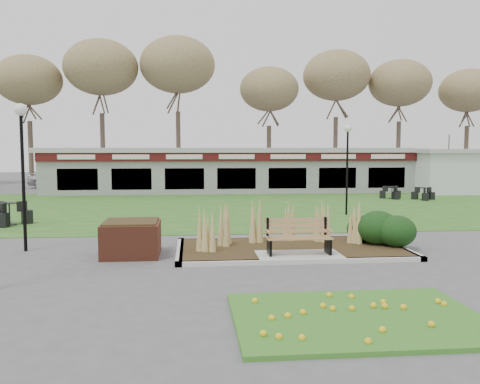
{
  "coord_description": "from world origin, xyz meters",
  "views": [
    {
      "loc": [
        -2.78,
        -12.71,
        2.9
      ],
      "look_at": [
        -1.37,
        2.0,
        1.61
      ],
      "focal_mm": 38.0,
      "sensor_mm": 36.0,
      "label": 1
    }
  ],
  "objects": [
    {
      "name": "planting_bed",
      "position": [
        1.27,
        1.35,
        0.37
      ],
      "size": [
        6.75,
        3.4,
        1.27
      ],
      "color": "#2F2112",
      "rests_on": "ground"
    },
    {
      "name": "lamp_post_mid_right",
      "position": [
        3.86,
        8.46,
        2.83
      ],
      "size": [
        0.32,
        0.32,
        3.88
      ],
      "color": "black",
      "rests_on": "ground"
    },
    {
      "name": "bistro_set_c",
      "position": [
        8.56,
        15.03,
        0.25
      ],
      "size": [
        1.3,
        1.17,
        0.69
      ],
      "color": "black",
      "rests_on": "ground"
    },
    {
      "name": "bistro_set_a",
      "position": [
        -9.58,
        6.89,
        0.3
      ],
      "size": [
        1.58,
        1.41,
        0.84
      ],
      "color": "black",
      "rests_on": "ground"
    },
    {
      "name": "tree_backdrop",
      "position": [
        0.0,
        28.0,
        8.36
      ],
      "size": [
        47.24,
        5.24,
        10.36
      ],
      "color": "#47382B",
      "rests_on": "ground"
    },
    {
      "name": "ground",
      "position": [
        0.0,
        0.0,
        0.0
      ],
      "size": [
        100.0,
        100.0,
        0.0
      ],
      "primitive_type": "plane",
      "color": "#515154",
      "rests_on": "ground"
    },
    {
      "name": "brick_planter",
      "position": [
        -4.4,
        1.0,
        0.48
      ],
      "size": [
        1.5,
        1.5,
        0.95
      ],
      "color": "brown",
      "rests_on": "ground"
    },
    {
      "name": "flower_bed",
      "position": [
        0.0,
        -4.6,
        0.07
      ],
      "size": [
        4.2,
        3.0,
        0.16
      ],
      "color": "#276C1F",
      "rests_on": "ground"
    },
    {
      "name": "service_hut",
      "position": [
        13.5,
        18.0,
        1.45
      ],
      "size": [
        4.4,
        3.4,
        2.83
      ],
      "color": "silver",
      "rests_on": "ground"
    },
    {
      "name": "lamp_post_mid_left",
      "position": [
        -7.44,
        1.89,
        3.0
      ],
      "size": [
        0.34,
        0.34,
        4.12
      ],
      "color": "black",
      "rests_on": "ground"
    },
    {
      "name": "lawn",
      "position": [
        0.0,
        12.0,
        0.01
      ],
      "size": [
        34.0,
        16.0,
        0.02
      ],
      "primitive_type": "cube",
      "color": "#22591C",
      "rests_on": "ground"
    },
    {
      "name": "patio_umbrella",
      "position": [
        13.41,
        18.0,
        1.66
      ],
      "size": [
        2.25,
        2.29,
        2.62
      ],
      "color": "black",
      "rests_on": "ground"
    },
    {
      "name": "car_silver",
      "position": [
        -12.25,
        24.9,
        0.74
      ],
      "size": [
        4.63,
        2.64,
        1.48
      ],
      "primitive_type": "imported",
      "rotation": [
        0.0,
        0.0,
        1.36
      ],
      "color": "#AAAAAF",
      "rests_on": "ground"
    },
    {
      "name": "food_pavilion",
      "position": [
        0.0,
        19.96,
        1.48
      ],
      "size": [
        24.6,
        3.4,
        2.9
      ],
      "color": "gray",
      "rests_on": "ground"
    },
    {
      "name": "bistro_set_d",
      "position": [
        10.03,
        14.18,
        0.25
      ],
      "size": [
        1.23,
        1.24,
        0.68
      ],
      "color": "black",
      "rests_on": "ground"
    },
    {
      "name": "park_bench",
      "position": [
        0.0,
        0.25,
        0.59
      ],
      "size": [
        1.7,
        0.66,
        0.93
      ],
      "color": "#996F45",
      "rests_on": "ground"
    }
  ]
}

